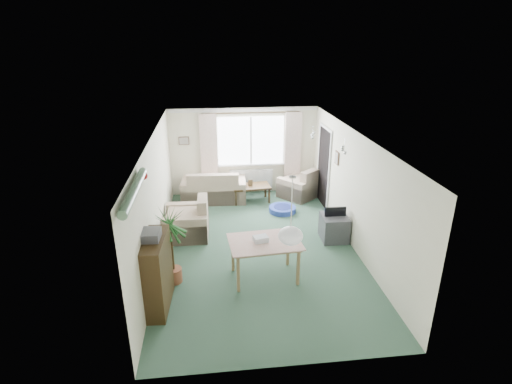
{
  "coord_description": "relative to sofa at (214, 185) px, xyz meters",
  "views": [
    {
      "loc": [
        -0.89,
        -7.34,
        4.19
      ],
      "look_at": [
        0.0,
        0.3,
        1.15
      ],
      "focal_mm": 28.0,
      "sensor_mm": 36.0,
      "label": 1
    }
  ],
  "objects": [
    {
      "name": "gift_box",
      "position": [
        0.78,
        -3.85,
        0.37
      ],
      "size": [
        0.28,
        0.23,
        0.12
      ],
      "primitive_type": "cube",
      "rotation": [
        0.0,
        0.0,
        0.22
      ],
      "color": "silver",
      "rests_on": "dining_table"
    },
    {
      "name": "armchair_corner",
      "position": [
        2.33,
        -0.02,
        -0.01
      ],
      "size": [
        1.27,
        1.26,
        0.82
      ],
      "primitive_type": "cube",
      "rotation": [
        0.0,
        0.0,
        3.84
      ],
      "color": "#BBA48D",
      "rests_on": "ground"
    },
    {
      "name": "houseplant",
      "position": [
        -0.79,
        -3.79,
        0.3
      ],
      "size": [
        0.79,
        0.79,
        1.45
      ],
      "primitive_type": "cylinder",
      "rotation": [
        0.0,
        0.0,
        -0.33
      ],
      "color": "#1C531F",
      "rests_on": "ground"
    },
    {
      "name": "curtain_rod",
      "position": [
        1.06,
        0.4,
        1.85
      ],
      "size": [
        2.6,
        0.03,
        0.03
      ],
      "primitive_type": "cube",
      "color": "black"
    },
    {
      "name": "bookshelf",
      "position": [
        -0.98,
        -4.46,
        0.19
      ],
      "size": [
        0.4,
        1.03,
        1.24
      ],
      "primitive_type": "cube",
      "rotation": [
        0.0,
        0.0,
        -0.06
      ],
      "color": "black",
      "rests_on": "ground"
    },
    {
      "name": "tv_cube",
      "position": [
        2.56,
        -2.55,
        -0.15
      ],
      "size": [
        0.57,
        0.63,
        0.55
      ],
      "primitive_type": "cube",
      "rotation": [
        0.0,
        0.0,
        -0.03
      ],
      "color": "#3A3A3F",
      "rests_on": "ground"
    },
    {
      "name": "dining_table",
      "position": [
        0.85,
        -3.85,
        -0.06
      ],
      "size": [
        1.23,
        0.87,
        0.73
      ],
      "primitive_type": "cube",
      "rotation": [
        0.0,
        0.0,
        0.08
      ],
      "color": "tan",
      "rests_on": "ground"
    },
    {
      "name": "bauble_cluster_b",
      "position": [
        2.46,
        -3.05,
        1.8
      ],
      "size": [
        0.2,
        0.2,
        0.2
      ],
      "primitive_type": "sphere",
      "color": "silver"
    },
    {
      "name": "curtain_right",
      "position": [
        2.21,
        0.38,
        0.85
      ],
      "size": [
        0.45,
        0.08,
        2.0
      ],
      "primitive_type": "cube",
      "color": "beige"
    },
    {
      "name": "bauble_cluster_a",
      "position": [
        2.16,
        -1.85,
        1.8
      ],
      "size": [
        0.2,
        0.2,
        0.2
      ],
      "primitive_type": "sphere",
      "color": "silver"
    },
    {
      "name": "doorway",
      "position": [
        2.84,
        -0.55,
        0.58
      ],
      "size": [
        0.03,
        0.95,
        2.0
      ],
      "primitive_type": "cube",
      "color": "black"
    },
    {
      "name": "armchair_left",
      "position": [
        -0.64,
        -1.99,
        0.02
      ],
      "size": [
        0.97,
        1.03,
        0.89
      ],
      "primitive_type": "cube",
      "rotation": [
        0.0,
        0.0,
        -1.6
      ],
      "color": "beige",
      "rests_on": "ground"
    },
    {
      "name": "sofa",
      "position": [
        0.0,
        0.0,
        0.0
      ],
      "size": [
        1.75,
        1.0,
        0.85
      ],
      "primitive_type": "cube",
      "rotation": [
        0.0,
        0.0,
        3.08
      ],
      "color": "beige",
      "rests_on": "ground"
    },
    {
      "name": "curtain_left",
      "position": [
        -0.09,
        0.38,
        0.85
      ],
      "size": [
        0.45,
        0.08,
        2.0
      ],
      "primitive_type": "cube",
      "color": "beige"
    },
    {
      "name": "pendant_lamp",
      "position": [
        1.06,
        -5.05,
        1.06
      ],
      "size": [
        0.36,
        0.36,
        0.36
      ],
      "primitive_type": "sphere",
      "color": "white"
    },
    {
      "name": "window",
      "position": [
        1.06,
        0.48,
        1.08
      ],
      "size": [
        1.8,
        0.03,
        1.3
      ],
      "primitive_type": "cube",
      "color": "white"
    },
    {
      "name": "wall_picture_back",
      "position": [
        -0.74,
        0.48,
        1.13
      ],
      "size": [
        0.28,
        0.03,
        0.22
      ],
      "primitive_type": "cube",
      "color": "brown"
    },
    {
      "name": "pet_bed",
      "position": [
        1.7,
        -0.99,
        -0.36
      ],
      "size": [
        0.88,
        0.88,
        0.13
      ],
      "primitive_type": "cylinder",
      "rotation": [
        0.0,
        0.0,
        0.38
      ],
      "color": "navy",
      "rests_on": "ground"
    },
    {
      "name": "tinsel_garland",
      "position": [
        -1.06,
        -5.05,
        1.86
      ],
      "size": [
        1.6,
        1.6,
        0.12
      ],
      "primitive_type": "cylinder",
      "color": "#196626"
    },
    {
      "name": "coffee_table",
      "position": [
        0.99,
        -0.2,
        -0.2
      ],
      "size": [
        1.03,
        0.63,
        0.44
      ],
      "primitive_type": "cube",
      "rotation": [
        0.0,
        0.0,
        0.08
      ],
      "color": "black",
      "rests_on": "ground"
    },
    {
      "name": "photo_frame",
      "position": [
        0.97,
        -0.18,
        0.1
      ],
      "size": [
        0.12,
        0.03,
        0.16
      ],
      "primitive_type": "cube",
      "rotation": [
        0.0,
        0.0,
        0.08
      ],
      "color": "brown",
      "rests_on": "coffee_table"
    },
    {
      "name": "wall_picture_right",
      "position": [
        2.84,
        -1.55,
        1.13
      ],
      "size": [
        0.03,
        0.24,
        0.3
      ],
      "primitive_type": "cube",
      "color": "brown"
    },
    {
      "name": "hifi_box",
      "position": [
        -1.01,
        -4.46,
        0.88
      ],
      "size": [
        0.3,
        0.37,
        0.14
      ],
      "primitive_type": "cube",
      "rotation": [
        0.0,
        0.0,
        -0.06
      ],
      "color": "#414046",
      "rests_on": "bookshelf"
    },
    {
      "name": "radiator",
      "position": [
        1.06,
        0.44,
        -0.02
      ],
      "size": [
        1.2,
        0.1,
        0.55
      ],
      "primitive_type": "cube",
      "color": "white"
    },
    {
      "name": "ground",
      "position": [
        0.86,
        -2.75,
        -0.42
      ],
      "size": [
        6.5,
        6.5,
        0.0
      ],
      "primitive_type": "plane",
      "color": "#30503E"
    }
  ]
}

